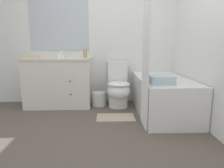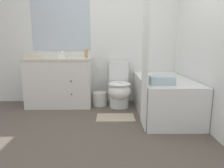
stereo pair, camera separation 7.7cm
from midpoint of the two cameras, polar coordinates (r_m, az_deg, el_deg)
name	(u,v)px [view 1 (the left image)]	position (r m, az deg, el deg)	size (l,w,h in m)	color
ground_plane	(102,140)	(2.40, -3.83, -15.60)	(14.00, 14.00, 0.00)	brown
wall_back	(102,35)	(3.81, -3.44, 13.69)	(8.00, 0.06, 2.50)	silver
wall_right	(196,33)	(3.24, 22.13, 13.33)	(0.05, 2.63, 2.50)	silver
vanity_cabinet	(59,82)	(3.67, -15.55, 0.61)	(1.14, 0.58, 0.86)	silver
sink_faucet	(60,55)	(3.81, -15.21, 7.88)	(0.14, 0.12, 0.12)	silver
toilet	(118,88)	(3.51, 1.17, -1.16)	(0.40, 0.66, 0.79)	white
bathtub	(163,96)	(3.26, 13.64, -3.28)	(0.77, 1.49, 0.57)	white
shower_curtain	(146,55)	(2.58, 8.78, 8.17)	(0.01, 0.39, 1.90)	white
wastebasket	(99,99)	(3.62, -4.40, -4.26)	(0.25, 0.25, 0.24)	silver
tissue_box	(61,55)	(3.55, -15.01, 7.89)	(0.11, 0.12, 0.12)	white
soap_dispenser	(85,53)	(3.61, -8.31, 8.71)	(0.06, 0.06, 0.18)	tan
hand_towel_folded	(32,57)	(3.60, -22.58, 7.23)	(0.27, 0.17, 0.07)	beige
bath_towel_folded	(162,80)	(2.71, 13.34, 1.12)	(0.31, 0.22, 0.11)	silver
bath_mat	(116,118)	(3.04, 0.28, -9.56)	(0.56, 0.34, 0.02)	tan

